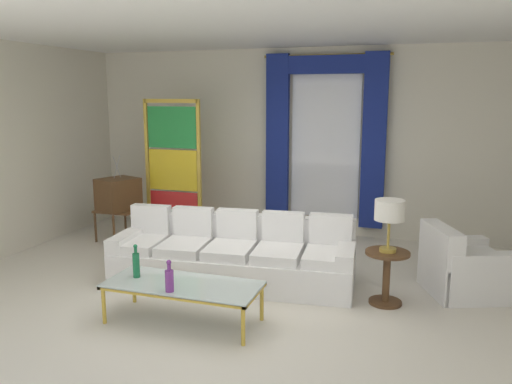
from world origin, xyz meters
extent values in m
plane|color=silver|center=(0.00, 0.00, 0.00)|extent=(16.00, 16.00, 0.00)
cube|color=silver|center=(0.00, 3.06, 1.50)|extent=(8.00, 0.12, 3.00)
cube|color=silver|center=(-3.66, 0.60, 1.50)|extent=(0.12, 7.00, 3.00)
cube|color=white|center=(0.00, 0.80, 3.02)|extent=(8.00, 7.60, 0.04)
cube|color=white|center=(0.43, 2.98, 1.55)|extent=(1.10, 0.02, 2.50)
cylinder|color=gold|center=(0.43, 2.90, 2.86)|extent=(2.00, 0.04, 0.04)
cube|color=navy|center=(-0.34, 2.88, 1.55)|extent=(0.36, 0.12, 2.70)
cube|color=navy|center=(1.20, 2.88, 1.55)|extent=(0.36, 0.12, 2.70)
cube|color=navy|center=(0.43, 2.88, 2.72)|extent=(1.80, 0.10, 0.28)
cube|color=white|center=(-0.20, 0.40, 0.19)|extent=(2.97, 1.16, 0.38)
cube|color=white|center=(-0.24, 0.77, 0.39)|extent=(2.91, 0.46, 0.78)
cube|color=white|center=(1.15, 0.52, 0.28)|extent=(0.28, 0.87, 0.56)
cube|color=white|center=(-1.56, 0.28, 0.28)|extent=(0.28, 0.87, 0.56)
cube|color=white|center=(0.96, 0.46, 0.44)|extent=(0.60, 0.78, 0.12)
cube|color=white|center=(0.93, 0.77, 0.66)|extent=(0.52, 0.19, 0.40)
cube|color=white|center=(0.38, 0.40, 0.44)|extent=(0.60, 0.78, 0.12)
cube|color=white|center=(0.35, 0.72, 0.66)|extent=(0.52, 0.19, 0.40)
cube|color=white|center=(-0.20, 0.35, 0.44)|extent=(0.60, 0.78, 0.12)
cube|color=white|center=(-0.23, 0.67, 0.66)|extent=(0.52, 0.19, 0.40)
cube|color=white|center=(-0.78, 0.30, 0.44)|extent=(0.60, 0.78, 0.12)
cube|color=white|center=(-0.81, 0.62, 0.66)|extent=(0.52, 0.19, 0.40)
cube|color=white|center=(-1.35, 0.25, 0.44)|extent=(0.60, 0.78, 0.12)
cube|color=white|center=(-1.38, 0.56, 0.66)|extent=(0.52, 0.19, 0.40)
cube|color=silver|center=(-0.29, -0.77, 0.40)|extent=(1.56, 0.64, 0.02)
cube|color=gold|center=(-0.29, -0.46, 0.38)|extent=(1.56, 0.04, 0.03)
cube|color=gold|center=(-0.29, -1.07, 0.38)|extent=(1.56, 0.04, 0.03)
cube|color=gold|center=(-1.05, -0.77, 0.38)|extent=(0.04, 0.64, 0.03)
cube|color=gold|center=(0.47, -0.77, 0.38)|extent=(0.04, 0.64, 0.03)
cylinder|color=gold|center=(-1.03, -0.48, 0.19)|extent=(0.04, 0.04, 0.38)
cylinder|color=gold|center=(0.45, -0.48, 0.19)|extent=(0.04, 0.04, 0.38)
cylinder|color=gold|center=(-1.03, -1.05, 0.19)|extent=(0.04, 0.04, 0.38)
cylinder|color=gold|center=(0.45, -1.05, 0.19)|extent=(0.04, 0.04, 0.38)
cylinder|color=#196B3D|center=(-0.81, -0.76, 0.54)|extent=(0.07, 0.07, 0.25)
cylinder|color=#196B3D|center=(-0.81, -0.76, 0.69)|extent=(0.03, 0.03, 0.06)
sphere|color=#196B3D|center=(-0.81, -0.76, 0.74)|extent=(0.04, 0.04, 0.04)
cylinder|color=#753384|center=(-0.31, -1.00, 0.51)|extent=(0.08, 0.08, 0.21)
cylinder|color=#753384|center=(-0.31, -1.00, 0.65)|extent=(0.04, 0.04, 0.06)
sphere|color=#753384|center=(-0.31, -1.00, 0.70)|extent=(0.05, 0.05, 0.05)
cube|color=brown|center=(-2.53, 1.57, 0.50)|extent=(0.62, 0.54, 0.03)
cylinder|color=brown|center=(-2.85, 1.39, 0.25)|extent=(0.04, 0.04, 0.50)
cylinder|color=brown|center=(-2.65, 1.91, 0.25)|extent=(0.04, 0.04, 0.50)
cylinder|color=brown|center=(-2.40, 1.22, 0.25)|extent=(0.04, 0.04, 0.50)
cylinder|color=brown|center=(-2.20, 1.74, 0.25)|extent=(0.04, 0.04, 0.50)
cube|color=brown|center=(-2.53, 1.57, 0.76)|extent=(0.65, 0.70, 0.48)
cube|color=black|center=(-2.75, 1.65, 0.78)|extent=(0.15, 0.37, 0.30)
cylinder|color=gold|center=(-2.78, 1.58, 0.59)|extent=(0.02, 0.04, 0.04)
cylinder|color=gold|center=(-2.72, 1.72, 0.59)|extent=(0.02, 0.04, 0.04)
cylinder|color=silver|center=(-2.53, 1.57, 1.18)|extent=(0.05, 0.13, 0.34)
cylinder|color=silver|center=(-2.53, 1.57, 1.18)|extent=(0.05, 0.13, 0.34)
cube|color=white|center=(2.48, 0.93, 0.20)|extent=(1.04, 1.04, 0.40)
cube|color=white|center=(2.48, 0.93, 0.45)|extent=(0.89, 0.89, 0.10)
cube|color=white|center=(2.18, 0.82, 0.40)|extent=(0.48, 0.82, 0.80)
cube|color=white|center=(2.36, 1.23, 0.29)|extent=(0.75, 0.44, 0.58)
cube|color=white|center=(2.59, 0.64, 0.29)|extent=(0.75, 0.44, 0.58)
cube|color=gold|center=(-2.24, 1.99, 1.10)|extent=(0.05, 0.05, 2.20)
cube|color=gold|center=(-1.34, 1.99, 1.10)|extent=(0.05, 0.05, 2.20)
cube|color=gold|center=(-1.79, 1.99, 2.17)|extent=(0.90, 0.05, 0.06)
cube|color=gold|center=(-1.79, 1.99, 0.05)|extent=(0.90, 0.05, 0.10)
cube|color=red|center=(-1.79, 1.99, 0.43)|extent=(0.82, 0.02, 0.64)
cube|color=yellow|center=(-1.79, 1.99, 1.10)|extent=(0.82, 0.02, 0.64)
cube|color=#238E3D|center=(-1.79, 1.99, 1.77)|extent=(0.82, 0.02, 0.64)
cylinder|color=beige|center=(-1.43, 1.82, 0.03)|extent=(0.16, 0.16, 0.06)
ellipsoid|color=#1C4FAE|center=(-1.43, 1.82, 0.14)|extent=(0.18, 0.32, 0.20)
sphere|color=#1C4FAE|center=(-1.43, 1.96, 0.25)|extent=(0.09, 0.09, 0.09)
cone|color=gold|center=(-1.43, 2.02, 0.25)|extent=(0.02, 0.04, 0.02)
cone|color=#1B8134|center=(-1.43, 1.64, 0.24)|extent=(0.44, 0.40, 0.50)
cylinder|color=brown|center=(1.62, 0.35, 0.58)|extent=(0.48, 0.48, 0.03)
cylinder|color=brown|center=(1.62, 0.35, 0.29)|extent=(0.08, 0.08, 0.55)
cylinder|color=brown|center=(1.62, 0.35, 0.01)|extent=(0.36, 0.36, 0.03)
cylinder|color=#B29338|center=(1.62, 0.35, 0.61)|extent=(0.18, 0.18, 0.04)
cylinder|color=#B29338|center=(1.62, 0.35, 0.81)|extent=(0.03, 0.03, 0.36)
cylinder|color=white|center=(1.62, 0.35, 1.05)|extent=(0.32, 0.32, 0.22)
camera|label=1|loc=(1.92, -5.13, 2.26)|focal=35.79mm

